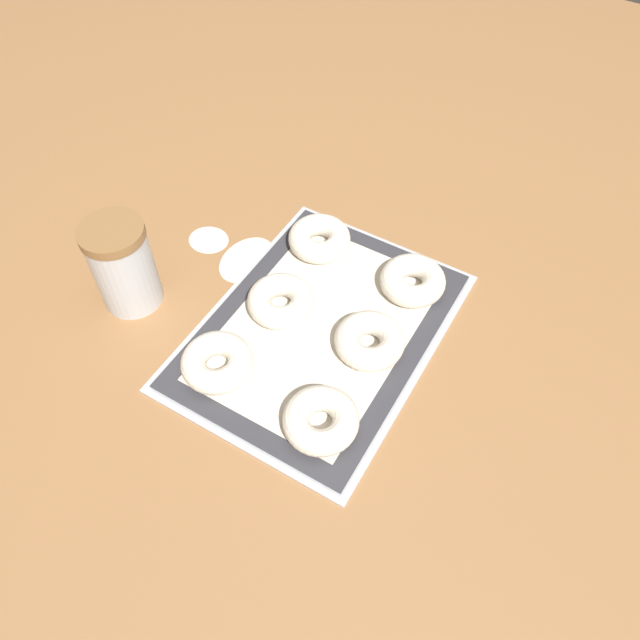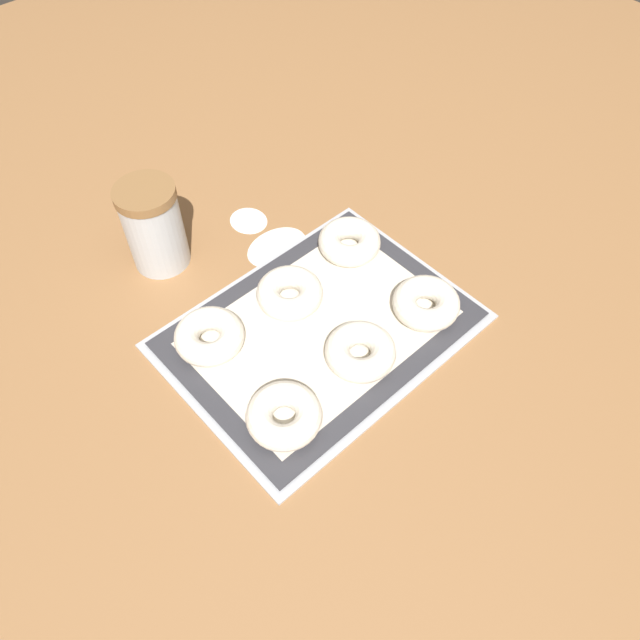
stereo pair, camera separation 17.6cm
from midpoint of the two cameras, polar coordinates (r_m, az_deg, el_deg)
ground_plane at (r=0.99m, az=-4.68°, el=-2.78°), size 2.80×2.80×0.00m
baking_tray at (r=1.00m, az=-5.00°, el=-1.52°), size 0.47×0.35×0.01m
baking_mat at (r=1.00m, az=-5.02°, el=-1.34°), size 0.45×0.33×0.00m
bagel_front_left at (r=0.88m, az=-5.68°, el=-9.83°), size 0.11×0.11×0.04m
bagel_front_center at (r=0.95m, az=-0.66°, el=-2.53°), size 0.11×0.11×0.04m
bagel_front_right at (r=1.03m, az=3.71°, el=3.07°), size 0.11×0.11×0.04m
bagel_back_left at (r=0.96m, az=-14.63°, el=-4.41°), size 0.11×0.11×0.04m
bagel_back_center at (r=1.01m, az=-8.58°, el=1.16°), size 0.11×0.11×0.04m
bagel_back_right at (r=1.10m, az=-4.65°, el=6.95°), size 0.11×0.11×0.04m
flour_canister at (r=1.06m, az=-22.20°, el=4.16°), size 0.10×0.10×0.16m
flour_patch_near at (r=1.17m, az=-14.46°, el=6.71°), size 0.07×0.07×0.00m
flour_patch_far at (r=1.12m, az=-11.20°, el=5.01°), size 0.12×0.09×0.00m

